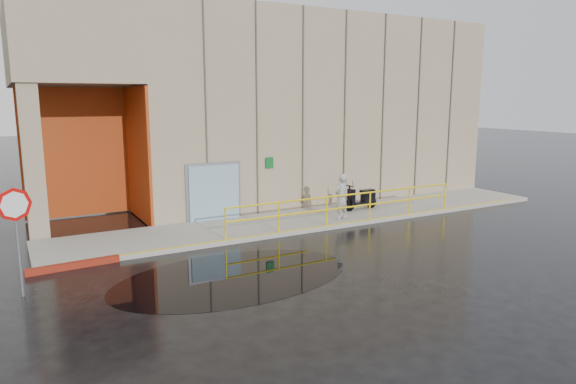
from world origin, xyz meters
The scene contains 9 objects.
ground centered at (0.00, 0.00, 0.00)m, with size 120.00×120.00×0.00m, color black.
sidewalk centered at (4.00, 4.50, 0.07)m, with size 20.00×3.00×0.15m, color gray.
building centered at (5.10, 10.98, 4.21)m, with size 20.00×10.17×8.00m.
guardrail centered at (4.25, 3.15, 0.68)m, with size 9.56×0.06×1.03m.
person centered at (4.25, 3.64, 0.99)m, with size 0.62×0.40×1.69m, color #9D9DA1.
scooter centered at (5.92, 4.64, 0.87)m, with size 1.64×0.63×1.25m.
stop_sign centered at (-6.28, 1.38, 1.87)m, with size 0.74×0.29×2.57m.
red_curb centered at (-5.00, 2.94, 0.09)m, with size 2.40×0.18×0.18m, color maroon.
puddle centered at (-1.47, 0.23, 0.00)m, with size 6.40×3.94×0.01m, color black.
Camera 1 is at (-6.41, -11.46, 4.52)m, focal length 32.00 mm.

